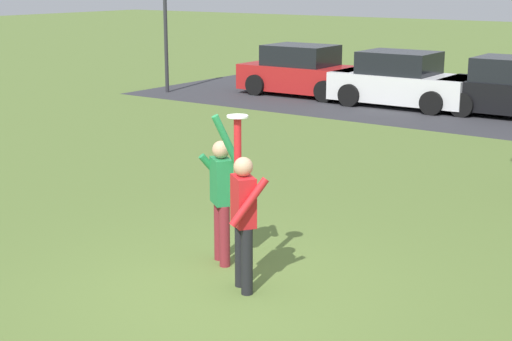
% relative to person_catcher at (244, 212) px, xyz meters
% --- Properties ---
extents(ground_plane, '(120.00, 120.00, 0.00)m').
position_rel_person_catcher_xyz_m(ground_plane, '(-0.20, -0.14, -0.98)').
color(ground_plane, olive).
extents(person_catcher, '(0.57, 0.54, 2.08)m').
position_rel_person_catcher_xyz_m(person_catcher, '(0.00, 0.00, 0.00)').
color(person_catcher, black).
rests_on(person_catcher, ground_plane).
extents(person_defender, '(0.65, 0.64, 2.05)m').
position_rel_person_catcher_xyz_m(person_defender, '(-0.78, 0.57, -0.00)').
color(person_defender, maroon).
rests_on(person_defender, ground_plane).
extents(frisbee_disc, '(0.25, 0.25, 0.02)m').
position_rel_person_catcher_xyz_m(frisbee_disc, '(-0.18, 0.13, 1.11)').
color(frisbee_disc, white).
rests_on(frisbee_disc, person_catcher).
extents(parked_car_red, '(4.13, 2.09, 1.59)m').
position_rel_person_catcher_xyz_m(parked_car_red, '(-7.97, 13.96, -0.25)').
color(parked_car_red, red).
rests_on(parked_car_red, ground_plane).
extents(parked_car_white, '(4.13, 2.09, 1.59)m').
position_rel_person_catcher_xyz_m(parked_car_white, '(-4.44, 13.75, -0.25)').
color(parked_car_white, white).
rests_on(parked_car_white, ground_plane).
extents(lamppost_by_lot, '(0.28, 0.28, 4.26)m').
position_rel_person_catcher_xyz_m(lamppost_by_lot, '(-11.95, 11.89, 1.60)').
color(lamppost_by_lot, '#2D2D33').
rests_on(lamppost_by_lot, ground_plane).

